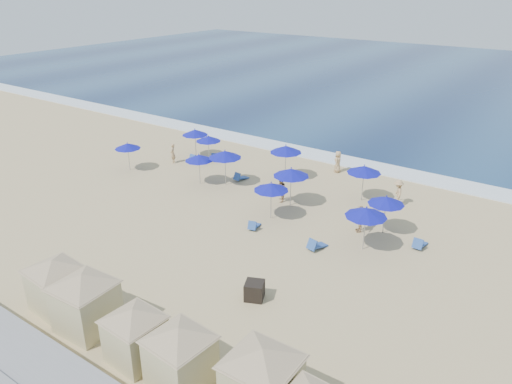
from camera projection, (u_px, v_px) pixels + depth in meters
ground at (240, 240)px, 28.33m from camera, size 160.00×160.00×0.00m
ocean at (477, 84)px, 69.52m from camera, size 160.00×80.00×0.06m
surf_line at (356, 163)px, 39.93m from camera, size 160.00×2.50×0.08m
seawall at (15, 373)px, 17.96m from camera, size 160.00×6.10×1.22m
trash_bin at (254, 291)px, 23.07m from camera, size 1.13×1.13×0.86m
cabana_0 at (55, 278)px, 21.96m from camera, size 4.37×4.37×2.75m
cabana_1 at (84, 295)px, 20.63m from camera, size 4.67×4.67×2.93m
cabana_2 at (134, 328)px, 19.00m from camera, size 4.10×4.10×2.57m
cabana_3 at (180, 349)px, 17.79m from camera, size 4.35×4.35×2.74m
cabana_4 at (262, 373)px, 16.55m from camera, size 4.73×4.73×2.97m
umbrella_0 at (195, 132)px, 40.73m from camera, size 2.13×2.13×2.42m
umbrella_1 at (128, 146)px, 37.92m from camera, size 1.98×1.98×2.25m
umbrella_2 at (208, 139)px, 39.56m from camera, size 2.00×2.00×2.28m
umbrella_3 at (199, 158)px, 35.32m from camera, size 2.02×2.02×2.30m
umbrella_4 at (286, 149)px, 36.11m from camera, size 2.33×2.33×2.66m
umbrella_5 at (225, 154)px, 35.02m from camera, size 2.34×2.34×2.67m
umbrella_6 at (271, 187)px, 30.11m from camera, size 2.15×2.15×2.45m
umbrella_7 at (291, 172)px, 31.83m from camera, size 2.33×2.33×2.65m
umbrella_8 at (386, 200)px, 28.37m from camera, size 2.10×2.10×2.39m
umbrella_9 at (364, 169)px, 32.55m from camera, size 2.25×2.25×2.56m
umbrella_10 at (366, 212)px, 26.54m from camera, size 2.28×2.28×2.60m
beach_chair_0 at (195, 159)px, 40.39m from camera, size 0.58×1.26×0.68m
beach_chair_1 at (216, 158)px, 40.58m from camera, size 1.05×1.43×0.72m
beach_chair_2 at (240, 177)px, 36.65m from camera, size 0.68×1.27×0.67m
beach_chair_3 at (254, 225)px, 29.58m from camera, size 0.77×1.20×0.61m
beach_chair_4 at (316, 245)px, 27.35m from camera, size 0.83×1.36×0.70m
beach_chair_5 at (419, 244)px, 27.50m from camera, size 0.58×1.24×0.68m
beachgoer_0 at (173, 153)px, 39.88m from camera, size 0.62×0.69×1.59m
beachgoer_1 at (281, 190)px, 32.92m from camera, size 0.99×1.04×1.69m
beachgoer_2 at (360, 218)px, 29.04m from camera, size 0.93×1.01×1.67m
beachgoer_3 at (398, 193)px, 32.44m from camera, size 1.05×1.28×1.73m
beachgoer_4 at (338, 162)px, 37.97m from camera, size 0.66×0.89×1.66m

